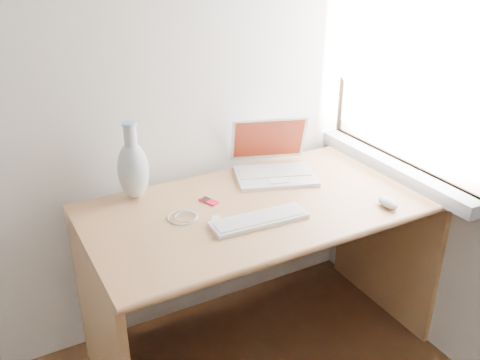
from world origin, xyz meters
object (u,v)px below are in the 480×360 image
desk (253,239)px  laptop (270,163)px  vase (133,168)px  external_keyboard (259,220)px

desk → laptop: 0.35m
vase → laptop: bearing=-6.8°
laptop → vase: size_ratio=1.26×
desk → laptop: (0.16, 0.13, 0.28)m
laptop → vase: bearing=-167.3°
laptop → vase: (-0.61, 0.07, 0.08)m
desk → external_keyboard: (-0.10, -0.22, 0.23)m
desk → laptop: size_ratio=3.55×
laptop → vase: vase is taller
external_keyboard → vase: size_ratio=1.19×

